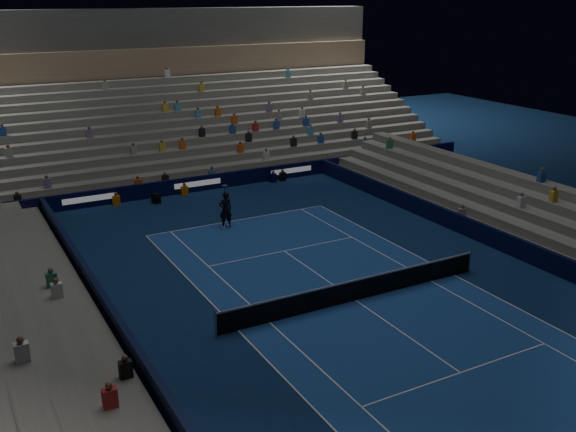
% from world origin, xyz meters
% --- Properties ---
extents(ground, '(90.00, 90.00, 0.00)m').
position_xyz_m(ground, '(0.00, 0.00, 0.00)').
color(ground, '#0B2146').
rests_on(ground, ground).
extents(court_surface, '(10.97, 23.77, 0.01)m').
position_xyz_m(court_surface, '(0.00, 0.00, 0.01)').
color(court_surface, navy).
rests_on(court_surface, ground).
extents(sponsor_barrier_far, '(44.00, 0.25, 1.00)m').
position_xyz_m(sponsor_barrier_far, '(0.00, 18.50, 0.50)').
color(sponsor_barrier_far, black).
rests_on(sponsor_barrier_far, ground).
extents(sponsor_barrier_east, '(0.25, 37.00, 1.00)m').
position_xyz_m(sponsor_barrier_east, '(9.70, 0.00, 0.50)').
color(sponsor_barrier_east, black).
rests_on(sponsor_barrier_east, ground).
extents(sponsor_barrier_west, '(0.25, 37.00, 1.00)m').
position_xyz_m(sponsor_barrier_west, '(-9.70, 0.00, 0.50)').
color(sponsor_barrier_west, '#081132').
rests_on(sponsor_barrier_west, ground).
extents(grandstand_main, '(44.00, 15.20, 11.20)m').
position_xyz_m(grandstand_main, '(0.00, 27.90, 3.38)').
color(grandstand_main, slate).
rests_on(grandstand_main, ground).
extents(grandstand_east, '(5.00, 37.00, 2.50)m').
position_xyz_m(grandstand_east, '(13.17, 0.00, 0.92)').
color(grandstand_east, slate).
rests_on(grandstand_east, ground).
extents(grandstand_west, '(5.00, 37.00, 2.50)m').
position_xyz_m(grandstand_west, '(-13.17, 0.00, 0.92)').
color(grandstand_west, slate).
rests_on(grandstand_west, ground).
extents(tennis_net, '(12.90, 0.10, 1.10)m').
position_xyz_m(tennis_net, '(0.00, 0.00, 0.50)').
color(tennis_net, '#B2B2B7').
rests_on(tennis_net, ground).
extents(tennis_player, '(0.78, 0.53, 2.06)m').
position_xyz_m(tennis_player, '(-1.17, 11.07, 1.03)').
color(tennis_player, black).
rests_on(tennis_player, ground).
extents(broadcast_camera, '(0.48, 0.91, 0.59)m').
position_xyz_m(broadcast_camera, '(-3.16, 17.33, 0.31)').
color(broadcast_camera, black).
rests_on(broadcast_camera, ground).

